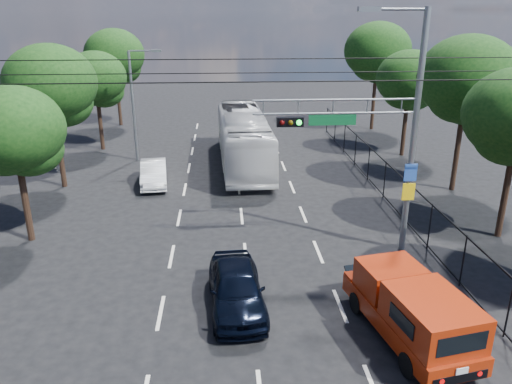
{
  "coord_description": "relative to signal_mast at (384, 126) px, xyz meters",
  "views": [
    {
      "loc": [
        -0.81,
        -10.23,
        9.39
      ],
      "look_at": [
        0.41,
        7.7,
        2.8
      ],
      "focal_mm": 35.0,
      "sensor_mm": 36.0,
      "label": 1
    }
  ],
  "objects": [
    {
      "name": "streetlight_left",
      "position": [
        -11.62,
        14.01,
        -1.3
      ],
      "size": [
        2.09,
        0.22,
        7.08
      ],
      "color": "slate",
      "rests_on": "ground"
    },
    {
      "name": "tree_left_e",
      "position": [
        -14.87,
        25.03,
        0.29
      ],
      "size": [
        4.92,
        4.92,
        7.99
      ],
      "color": "black",
      "rests_on": "ground"
    },
    {
      "name": "tree_left_b",
      "position": [
        -14.47,
        2.03,
        -0.66
      ],
      "size": [
        4.08,
        4.08,
        6.63
      ],
      "color": "black",
      "rests_on": "ground"
    },
    {
      "name": "lane_markings",
      "position": [
        -5.28,
        6.01,
        -5.24
      ],
      "size": [
        6.12,
        38.0,
        0.01
      ],
      "color": "beige",
      "rests_on": "ground"
    },
    {
      "name": "tree_left_c",
      "position": [
        -15.07,
        9.03,
        0.15
      ],
      "size": [
        4.8,
        4.8,
        7.8
      ],
      "color": "black",
      "rests_on": "ground"
    },
    {
      "name": "fence_right",
      "position": [
        2.32,
        4.18,
        -4.21
      ],
      "size": [
        0.06,
        34.03,
        2.0
      ],
      "color": "black",
      "rests_on": "ground"
    },
    {
      "name": "tree_right_e",
      "position": [
        6.33,
        22.03,
        0.69
      ],
      "size": [
        5.28,
        5.28,
        8.58
      ],
      "color": "black",
      "rests_on": "ground"
    },
    {
      "name": "tree_right_c",
      "position": [
        6.53,
        7.03,
        0.49
      ],
      "size": [
        5.1,
        5.1,
        8.29
      ],
      "color": "black",
      "rests_on": "ground"
    },
    {
      "name": "tree_right_d",
      "position": [
        6.13,
        14.03,
        -0.39
      ],
      "size": [
        4.32,
        4.32,
        7.02
      ],
      "color": "black",
      "rests_on": "ground"
    },
    {
      "name": "tree_left_d",
      "position": [
        -14.67,
        17.03,
        -0.52
      ],
      "size": [
        4.2,
        4.2,
        6.83
      ],
      "color": "black",
      "rests_on": "ground"
    },
    {
      "name": "utility_wires",
      "position": [
        -5.28,
        0.84,
        1.99
      ],
      "size": [
        22.0,
        5.04,
        0.74
      ],
      "color": "black",
      "rests_on": "ground"
    },
    {
      "name": "red_pickup",
      "position": [
        -0.65,
        -5.87,
        -4.19
      ],
      "size": [
        2.88,
        5.56,
        1.98
      ],
      "color": "black",
      "rests_on": "ground"
    },
    {
      "name": "signal_mast",
      "position": [
        0.0,
        0.0,
        0.0
      ],
      "size": [
        6.43,
        0.39,
        9.5
      ],
      "color": "slate",
      "rests_on": "ground"
    },
    {
      "name": "white_bus",
      "position": [
        -4.8,
        12.6,
        -3.57
      ],
      "size": [
        3.21,
        12.11,
        3.35
      ],
      "primitive_type": "imported",
      "rotation": [
        0.0,
        0.0,
        0.03
      ],
      "color": "silver",
      "rests_on": "ground"
    },
    {
      "name": "navy_hatchback",
      "position": [
        -5.77,
        -3.83,
        -4.5
      ],
      "size": [
        2.03,
        4.49,
        1.49
      ],
      "primitive_type": "imported",
      "rotation": [
        0.0,
        0.0,
        0.06
      ],
      "color": "black",
      "rests_on": "ground"
    },
    {
      "name": "white_van",
      "position": [
        -10.07,
        9.02,
        -4.58
      ],
      "size": [
        1.86,
        4.17,
        1.33
      ],
      "primitive_type": "imported",
      "rotation": [
        0.0,
        0.0,
        0.11
      ],
      "color": "white",
      "rests_on": "ground"
    }
  ]
}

